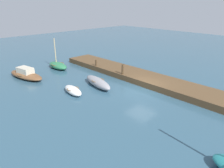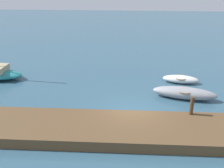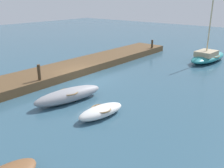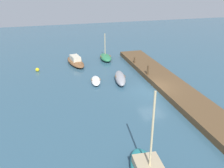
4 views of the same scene
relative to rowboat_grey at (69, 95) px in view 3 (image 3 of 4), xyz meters
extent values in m
plane|color=#33566B|center=(-3.57, -2.44, -0.41)|extent=(84.00, 84.00, 0.00)
cube|color=brown|center=(-3.57, -4.58, -0.11)|extent=(26.24, 3.26, 0.60)
ellipsoid|color=#939399|center=(0.00, 0.00, -0.01)|extent=(4.41, 1.95, 0.81)
torus|color=olive|center=(0.00, 0.00, 0.22)|extent=(1.41, 1.41, 0.07)
ellipsoid|color=teal|center=(-15.11, 2.78, -0.03)|extent=(5.92, 2.37, 0.76)
torus|color=olive|center=(-15.11, 2.78, 0.18)|extent=(2.17, 2.17, 0.07)
cube|color=tan|center=(-14.58, 2.74, 0.44)|extent=(2.23, 1.67, 0.48)
cylinder|color=#C6B284|center=(-14.59, 2.74, 2.74)|extent=(0.12, 0.12, 5.10)
ellipsoid|color=white|center=(0.22, 2.75, -0.12)|extent=(2.83, 1.42, 0.58)
torus|color=olive|center=(0.22, 2.75, 0.04)|extent=(1.23, 1.23, 0.07)
cylinder|color=#47331E|center=(-14.64, -3.20, 0.63)|extent=(0.22, 0.22, 0.89)
cylinder|color=#47331E|center=(-0.26, -3.20, 0.72)|extent=(0.22, 0.22, 1.07)
camera|label=1|loc=(-15.10, 12.53, 7.33)|focal=34.37mm
camera|label=2|loc=(-3.95, -16.96, 7.94)|focal=43.71mm
camera|label=3|loc=(8.73, 10.57, 5.42)|focal=39.71mm
camera|label=4|loc=(-24.65, 7.72, 10.44)|focal=39.70mm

